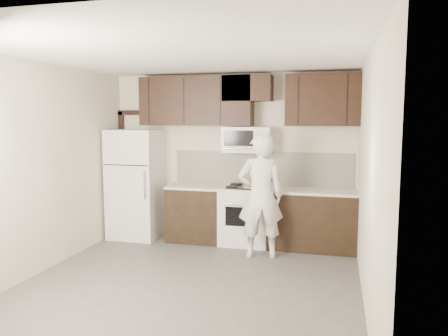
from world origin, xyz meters
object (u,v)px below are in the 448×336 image
at_px(stove, 245,215).
at_px(refrigerator, 136,184).
at_px(microwave, 247,140).
at_px(person, 261,196).

relative_size(stove, refrigerator, 0.52).
bearing_deg(microwave, person, -64.28).
xyz_separation_m(refrigerator, person, (2.19, -0.54, -0.01)).
distance_m(microwave, refrigerator, 2.00).
bearing_deg(refrigerator, person, -13.92).
relative_size(stove, person, 0.53).
height_order(stove, person, person).
bearing_deg(refrigerator, microwave, 5.15).
xyz_separation_m(microwave, person, (0.34, -0.71, -0.76)).
bearing_deg(person, microwave, -79.29).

